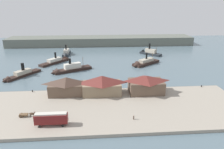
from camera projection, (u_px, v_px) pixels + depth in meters
name	position (u px, v px, depth m)	size (l,w,h in m)	color
ground_plane	(107.00, 88.00, 102.62)	(320.00, 320.00, 0.00)	slate
quay_promenade	(110.00, 108.00, 81.74)	(110.00, 36.00, 1.20)	#9E9384
seawall_edge	(107.00, 90.00, 99.07)	(110.00, 0.80, 1.00)	gray
ferry_shed_west_terminal	(67.00, 86.00, 91.08)	(15.91, 7.72, 8.26)	brown
ferry_shed_central_terminal	(102.00, 85.00, 91.70)	(17.34, 9.16, 8.69)	#847056
ferry_shed_east_terminal	(146.00, 84.00, 93.29)	(15.75, 10.08, 8.19)	brown
street_tram	(51.00, 118.00, 68.64)	(10.89, 2.84, 4.59)	maroon
horse_cart	(27.00, 114.00, 74.34)	(5.88, 1.59, 1.87)	brown
pedestrian_walking_east	(134.00, 117.00, 72.66)	(0.41, 0.41, 1.64)	#4C3D33
mooring_post_center_east	(202.00, 86.00, 100.57)	(0.44, 0.44, 0.90)	black
mooring_post_west	(32.00, 91.00, 94.94)	(0.44, 0.44, 0.90)	black
ferry_outer_harbor	(68.00, 69.00, 125.98)	(25.23, 16.31, 9.84)	black
ferry_moored_east	(66.00, 53.00, 164.94)	(4.83, 18.81, 9.53)	#23282D
ferry_approaching_west	(148.00, 52.00, 167.51)	(17.15, 17.47, 10.76)	#23282D
ferry_approaching_east	(19.00, 75.00, 116.56)	(17.54, 22.31, 8.97)	black
ferry_moored_west	(143.00, 63.00, 139.39)	(22.33, 18.87, 10.02)	black
ferry_departing_north	(58.00, 61.00, 145.76)	(19.87, 22.77, 9.09)	black
far_headland	(101.00, 41.00, 204.64)	(180.00, 24.00, 8.00)	#60665B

